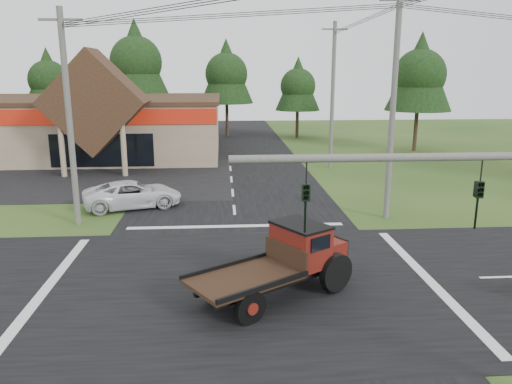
{
  "coord_description": "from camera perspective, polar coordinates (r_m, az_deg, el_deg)",
  "views": [
    {
      "loc": [
        -0.62,
        -16.85,
        7.66
      ],
      "look_at": [
        0.9,
        5.27,
        2.2
      ],
      "focal_mm": 35.0,
      "sensor_mm": 36.0,
      "label": 1
    }
  ],
  "objects": [
    {
      "name": "ground",
      "position": [
        18.52,
        -1.68,
        -10.6
      ],
      "size": [
        120.0,
        120.0,
        0.0
      ],
      "primitive_type": "plane",
      "color": "#294819",
      "rests_on": "ground"
    },
    {
      "name": "road_ns",
      "position": [
        18.52,
        -1.68,
        -10.57
      ],
      "size": [
        12.0,
        120.0,
        0.02
      ],
      "primitive_type": "cube",
      "color": "black",
      "rests_on": "ground"
    },
    {
      "name": "road_ew",
      "position": [
        18.52,
        -1.68,
        -10.57
      ],
      "size": [
        120.0,
        12.0,
        0.02
      ],
      "primitive_type": "cube",
      "color": "black",
      "rests_on": "ground"
    },
    {
      "name": "parking_apron",
      "position": [
        39.02,
        -23.89,
        1.34
      ],
      "size": [
        28.0,
        14.0,
        0.02
      ],
      "primitive_type": "cube",
      "color": "black",
      "rests_on": "ground"
    },
    {
      "name": "cvs_building",
      "position": [
        49.05,
        -21.98,
        7.13
      ],
      "size": [
        30.4,
        18.2,
        9.19
      ],
      "color": "gray",
      "rests_on": "ground"
    },
    {
      "name": "utility_pole_nw",
      "position": [
        26.02,
        -20.58,
        7.96
      ],
      "size": [
        2.0,
        0.3,
        10.5
      ],
      "color": "#595651",
      "rests_on": "ground"
    },
    {
      "name": "utility_pole_ne",
      "position": [
        26.36,
        15.39,
        9.5
      ],
      "size": [
        2.0,
        0.3,
        11.5
      ],
      "color": "#595651",
      "rests_on": "ground"
    },
    {
      "name": "utility_pole_n",
      "position": [
        39.84,
        8.74,
        10.92
      ],
      "size": [
        2.0,
        0.3,
        11.2
      ],
      "color": "#595651",
      "rests_on": "ground"
    },
    {
      "name": "tree_row_b",
      "position": [
        61.97,
        -22.65,
        11.92
      ],
      "size": [
        5.6,
        5.6,
        10.1
      ],
      "color": "#332316",
      "rests_on": "ground"
    },
    {
      "name": "tree_row_c",
      "position": [
        58.62,
        -13.56,
        14.51
      ],
      "size": [
        7.28,
        7.28,
        13.13
      ],
      "color": "#332316",
      "rests_on": "ground"
    },
    {
      "name": "tree_row_d",
      "position": [
        58.86,
        -3.41,
        13.54
      ],
      "size": [
        6.16,
        6.16,
        11.11
      ],
      "color": "#332316",
      "rests_on": "ground"
    },
    {
      "name": "tree_row_e",
      "position": [
        57.52,
        4.81,
        12.17
      ],
      "size": [
        5.04,
        5.04,
        9.09
      ],
      "color": "#332316",
      "rests_on": "ground"
    },
    {
      "name": "tree_side_ne",
      "position": [
        50.42,
        18.23,
        12.85
      ],
      "size": [
        6.16,
        6.16,
        11.11
      ],
      "color": "#332316",
      "rests_on": "ground"
    },
    {
      "name": "antique_flatbed_truck",
      "position": [
        17.12,
        2.08,
        -8.19
      ],
      "size": [
        6.22,
        5.15,
        2.49
      ],
      "primitive_type": null,
      "rotation": [
        0.0,
        0.0,
        -0.99
      ],
      "color": "#53150B",
      "rests_on": "ground"
    },
    {
      "name": "white_pickup",
      "position": [
        29.2,
        -13.9,
        -0.25
      ],
      "size": [
        5.95,
        4.01,
        1.52
      ],
      "primitive_type": "imported",
      "rotation": [
        0.0,
        0.0,
        1.87
      ],
      "color": "silver",
      "rests_on": "ground"
    }
  ]
}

